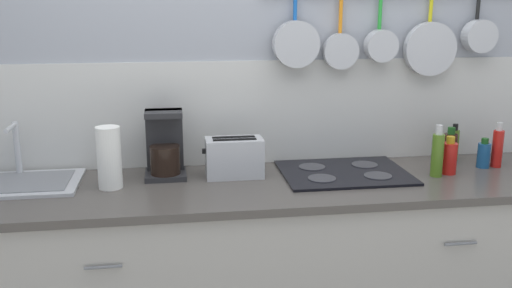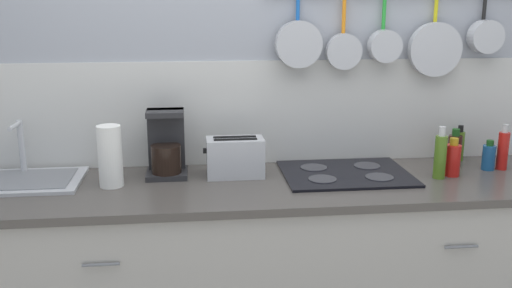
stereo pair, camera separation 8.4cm
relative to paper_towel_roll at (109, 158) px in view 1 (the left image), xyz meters
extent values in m
cube|color=#999EA8|center=(0.71, 0.33, 0.23)|extent=(7.20, 0.06, 2.60)
cube|color=silver|center=(0.71, 0.32, 0.12)|extent=(7.20, 0.07, 0.50)
cylinder|color=#1959B2|center=(0.85, 0.27, 0.60)|extent=(0.02, 0.02, 0.11)
cylinder|color=#B7BABF|center=(0.85, 0.24, 0.44)|extent=(0.22, 0.06, 0.22)
cylinder|color=orange|center=(1.06, 0.27, 0.57)|extent=(0.02, 0.02, 0.17)
cylinder|color=#B7BABF|center=(1.06, 0.25, 0.41)|extent=(0.17, 0.04, 0.17)
cylinder|color=green|center=(1.26, 0.27, 0.58)|extent=(0.02, 0.02, 0.15)
cylinder|color=#B7BABF|center=(1.26, 0.24, 0.43)|extent=(0.15, 0.07, 0.15)
cylinder|color=gold|center=(1.51, 0.27, 0.60)|extent=(0.02, 0.02, 0.12)
cylinder|color=#B7BABF|center=(1.51, 0.25, 0.41)|extent=(0.26, 0.04, 0.26)
cylinder|color=black|center=(1.75, 0.27, 0.60)|extent=(0.02, 0.02, 0.11)
cylinder|color=#B7BABF|center=(1.75, 0.23, 0.47)|extent=(0.16, 0.07, 0.16)
cube|color=#B7B2A8|center=(0.71, -0.04, -0.62)|extent=(2.85, 0.60, 0.90)
cylinder|color=slate|center=(-0.01, -0.35, -0.33)|extent=(0.14, 0.01, 0.01)
cylinder|color=slate|center=(1.42, -0.35, -0.33)|extent=(0.14, 0.01, 0.01)
cube|color=#4C4742|center=(0.71, -0.04, -0.15)|extent=(2.89, 0.64, 0.03)
cube|color=#B7BABF|center=(-0.42, 0.08, -0.12)|extent=(0.56, 0.37, 0.01)
cube|color=slate|center=(-0.42, 0.08, -0.11)|extent=(0.48, 0.29, 0.00)
cylinder|color=#B7BABF|center=(-0.42, 0.22, -0.01)|extent=(0.03, 0.03, 0.25)
cylinder|color=#B7BABF|center=(-0.42, 0.15, 0.11)|extent=(0.02, 0.15, 0.02)
cylinder|color=white|center=(0.00, 0.00, 0.00)|extent=(0.10, 0.10, 0.26)
cube|color=#262628|center=(0.23, 0.12, -0.12)|extent=(0.18, 0.18, 0.02)
cube|color=#262628|center=(0.23, 0.17, 0.02)|extent=(0.16, 0.06, 0.30)
cylinder|color=black|center=(0.23, 0.09, -0.05)|extent=(0.13, 0.13, 0.13)
cube|color=#262628|center=(0.23, 0.13, 0.16)|extent=(0.16, 0.13, 0.02)
cube|color=#B7BABF|center=(0.54, 0.08, -0.04)|extent=(0.26, 0.14, 0.17)
cube|color=black|center=(0.54, 0.06, 0.04)|extent=(0.19, 0.03, 0.00)
cube|color=black|center=(0.54, 0.11, 0.04)|extent=(0.19, 0.03, 0.00)
cube|color=black|center=(0.40, 0.08, -0.01)|extent=(0.02, 0.02, 0.02)
cube|color=black|center=(1.04, 0.05, -0.13)|extent=(0.57, 0.45, 0.01)
cylinder|color=#38383D|center=(0.91, -0.04, -0.12)|extent=(0.12, 0.12, 0.00)
cylinder|color=#38383D|center=(1.17, -0.04, -0.12)|extent=(0.12, 0.12, 0.00)
cylinder|color=#38383D|center=(0.91, 0.14, -0.12)|extent=(0.12, 0.12, 0.00)
cylinder|color=#38383D|center=(1.17, 0.14, -0.12)|extent=(0.12, 0.12, 0.00)
cylinder|color=#4C721E|center=(1.44, -0.05, -0.04)|extent=(0.05, 0.05, 0.19)
cylinder|color=beige|center=(1.44, -0.05, 0.08)|extent=(0.03, 0.03, 0.04)
cylinder|color=red|center=(1.51, -0.02, -0.06)|extent=(0.07, 0.07, 0.14)
cylinder|color=#B28C19|center=(1.51, -0.02, 0.03)|extent=(0.04, 0.04, 0.03)
cylinder|color=#33140F|center=(1.59, 0.13, -0.06)|extent=(0.06, 0.06, 0.15)
cylinder|color=#194C19|center=(1.59, 0.13, 0.03)|extent=(0.04, 0.04, 0.03)
cylinder|color=#4C721E|center=(1.66, 0.22, -0.06)|extent=(0.05, 0.05, 0.15)
cylinder|color=black|center=(1.66, 0.22, 0.03)|extent=(0.03, 0.03, 0.03)
cylinder|color=navy|center=(1.72, 0.05, -0.07)|extent=(0.06, 0.06, 0.12)
cylinder|color=#194C19|center=(1.72, 0.05, 0.00)|extent=(0.03, 0.03, 0.03)
cylinder|color=red|center=(1.79, 0.05, -0.04)|extent=(0.05, 0.05, 0.18)
cylinder|color=beige|center=(1.79, 0.05, 0.06)|extent=(0.03, 0.03, 0.04)
camera|label=1|loc=(0.27, -2.37, 0.64)|focal=40.00mm
camera|label=2|loc=(0.35, -2.38, 0.64)|focal=40.00mm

